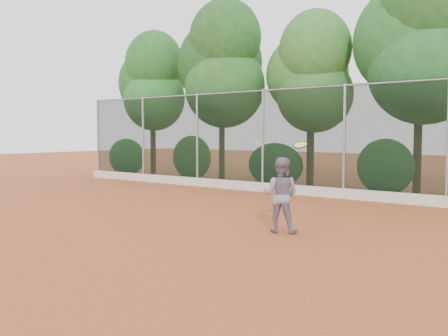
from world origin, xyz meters
The scene contains 7 objects.
ground centered at (0.00, 0.00, 0.00)m, with size 80.00×80.00×0.00m, color #A14D26.
concrete_curb centered at (0.00, 6.82, 0.15)m, with size 24.00×0.20×0.30m, color silver.
tennis_player centered at (1.32, 1.16, 0.76)m, with size 0.73×0.57×1.51m, color slate.
chainlink_fence centered at (0.00, 7.00, 1.86)m, with size 24.09×0.09×3.50m.
foliage_backdrop centered at (-0.55, 8.98, 4.40)m, with size 23.70×3.63×7.55m.
tennis_racket centered at (1.78, 1.11, 1.73)m, with size 0.33×0.31×0.56m.
tennis_ball_in_flight centered at (0.40, 1.68, 1.77)m, with size 0.06×0.06×0.06m.
Camera 1 is at (6.55, -7.36, 1.99)m, focal length 40.00 mm.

